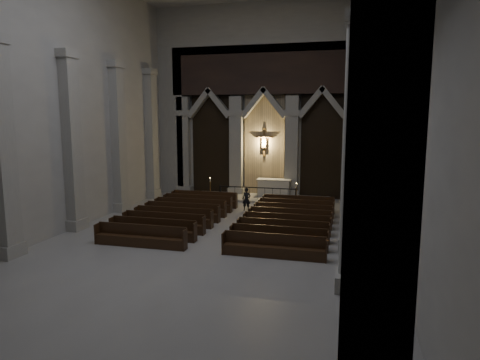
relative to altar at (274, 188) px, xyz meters
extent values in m
plane|color=gray|center=(-0.79, -11.08, -0.69)|extent=(24.00, 24.00, 0.00)
cube|color=#A7A49C|center=(-0.79, 0.92, 5.31)|extent=(14.00, 0.10, 12.00)
cube|color=#A7A49C|center=(-7.79, -11.08, 5.31)|extent=(0.10, 24.00, 12.00)
cube|color=#A7A49C|center=(6.21, -11.08, 5.31)|extent=(0.10, 24.00, 12.00)
cube|color=#A19F96|center=(-6.19, 0.42, 2.51)|extent=(0.80, 0.50, 6.40)
cube|color=#A19F96|center=(-6.19, 0.42, -0.44)|extent=(1.05, 0.70, 0.50)
cube|color=#A19F96|center=(-6.19, 0.42, 4.66)|extent=(1.00, 0.65, 0.35)
cube|color=#A19F96|center=(-2.59, 0.42, 2.51)|extent=(0.80, 0.50, 6.40)
cube|color=#A19F96|center=(-2.59, 0.42, -0.44)|extent=(1.05, 0.70, 0.50)
cube|color=#A19F96|center=(-2.59, 0.42, 4.66)|extent=(1.00, 0.65, 0.35)
cube|color=#A19F96|center=(1.01, 0.42, 2.51)|extent=(0.80, 0.50, 6.40)
cube|color=#A19F96|center=(1.01, 0.42, -0.44)|extent=(1.05, 0.70, 0.50)
cube|color=#A19F96|center=(1.01, 0.42, 4.66)|extent=(1.00, 0.65, 0.35)
cube|color=#A19F96|center=(4.61, 0.42, 2.51)|extent=(0.80, 0.50, 6.40)
cube|color=#A19F96|center=(4.61, 0.42, -0.44)|extent=(1.05, 0.70, 0.50)
cube|color=#A19F96|center=(4.61, 0.42, 4.66)|extent=(1.00, 0.65, 0.35)
cube|color=black|center=(-4.39, 0.77, 2.81)|extent=(2.60, 0.15, 7.00)
cube|color=tan|center=(-0.79, 0.77, 2.81)|extent=(2.60, 0.15, 7.00)
cube|color=black|center=(2.81, 0.77, 2.81)|extent=(2.60, 0.15, 7.00)
cube|color=black|center=(-0.79, 0.42, 7.31)|extent=(12.00, 0.50, 3.00)
cube|color=#A19F96|center=(-6.99, 0.42, 3.81)|extent=(1.60, 0.50, 9.00)
cube|color=#A19F96|center=(5.41, 0.42, 3.81)|extent=(1.60, 0.50, 9.00)
cube|color=#A19F96|center=(-0.79, 0.42, 9.81)|extent=(14.00, 0.50, 3.00)
plane|color=#FFD972|center=(-0.79, 0.74, 2.81)|extent=(1.50, 0.00, 1.50)
cube|color=brown|center=(-0.79, 0.65, 2.81)|extent=(0.13, 0.08, 1.80)
cube|color=brown|center=(-0.79, 0.65, 3.16)|extent=(1.10, 0.08, 0.13)
cube|color=#A27E5E|center=(-0.79, 0.59, 2.76)|extent=(0.26, 0.10, 0.60)
sphere|color=#A27E5E|center=(-0.79, 0.59, 3.16)|extent=(0.17, 0.17, 0.17)
cylinder|color=#A27E5E|center=(-1.05, 0.59, 3.13)|extent=(0.45, 0.08, 0.08)
cylinder|color=#A27E5E|center=(-0.53, 0.59, 3.13)|extent=(0.45, 0.08, 0.08)
cube|color=#A19F96|center=(4.71, -1.58, -0.44)|extent=(1.00, 1.00, 0.50)
cylinder|color=#A19F96|center=(4.71, -1.58, 3.31)|extent=(0.70, 0.70, 7.50)
cube|color=#A19F96|center=(4.71, -1.58, 7.16)|extent=(0.95, 0.95, 0.35)
cube|color=#A19F96|center=(4.71, -5.58, -0.44)|extent=(1.00, 1.00, 0.50)
cylinder|color=#A19F96|center=(4.71, -5.58, 3.31)|extent=(0.70, 0.70, 7.50)
cube|color=#A19F96|center=(4.71, -5.58, 7.16)|extent=(0.95, 0.95, 0.35)
cube|color=#A19F96|center=(4.71, -9.58, -0.44)|extent=(1.00, 1.00, 0.50)
cylinder|color=#A19F96|center=(4.71, -9.58, 3.31)|extent=(0.70, 0.70, 7.50)
cube|color=#A19F96|center=(4.71, -9.58, 7.16)|extent=(0.95, 0.95, 0.35)
cube|color=#A19F96|center=(4.71, -13.58, -0.44)|extent=(1.00, 1.00, 0.50)
cylinder|color=#A19F96|center=(4.71, -13.58, 3.31)|extent=(0.70, 0.70, 7.50)
cube|color=#A19F96|center=(4.71, -13.58, 7.16)|extent=(0.95, 0.95, 0.35)
cube|color=#A19F96|center=(4.71, 0.32, 3.91)|extent=(0.55, 1.20, 9.20)
cube|color=#A19F96|center=(4.71, -22.48, 3.91)|extent=(0.55, 1.20, 9.20)
cube|color=#A19F96|center=(-7.54, -1.58, -0.44)|extent=(0.60, 1.00, 0.50)
cube|color=#A19F96|center=(-7.54, -1.58, 3.31)|extent=(0.50, 0.80, 7.50)
cube|color=#A19F96|center=(-7.54, -1.58, 7.16)|extent=(0.60, 1.00, 0.35)
cube|color=#A19F96|center=(-7.54, -5.58, -0.44)|extent=(0.60, 1.00, 0.50)
cube|color=#A19F96|center=(-7.54, -5.58, 3.31)|extent=(0.50, 0.80, 7.50)
cube|color=#A19F96|center=(-7.54, -5.58, 7.16)|extent=(0.60, 1.00, 0.35)
cube|color=#A19F96|center=(-7.54, -9.58, -0.44)|extent=(0.60, 1.00, 0.50)
cube|color=#A19F96|center=(-7.54, -9.58, 3.31)|extent=(0.50, 0.80, 7.50)
cube|color=#A19F96|center=(-7.54, -9.58, 7.16)|extent=(0.60, 1.00, 0.35)
cube|color=#A19F96|center=(-7.54, -13.58, -0.44)|extent=(0.60, 1.00, 0.50)
cube|color=#A19F96|center=(-7.54, -13.58, 3.31)|extent=(0.50, 0.80, 7.50)
cube|color=#A19F96|center=(-0.79, -0.48, -0.62)|extent=(8.50, 2.60, 0.15)
cube|color=beige|center=(0.00, 0.00, -0.02)|extent=(1.97, 0.77, 1.04)
cube|color=silver|center=(0.00, 0.00, 0.52)|extent=(2.14, 0.85, 0.04)
cube|color=black|center=(-0.79, -1.41, 0.19)|extent=(4.67, 0.05, 0.05)
cube|color=black|center=(-3.12, -1.41, -0.23)|extent=(0.09, 0.09, 0.93)
cube|color=black|center=(1.55, -1.41, -0.23)|extent=(0.09, 0.09, 0.93)
cylinder|color=black|center=(-2.66, -1.41, -0.26)|extent=(0.02, 0.02, 0.86)
cylinder|color=black|center=(-2.19, -1.41, -0.26)|extent=(0.02, 0.02, 0.86)
cylinder|color=black|center=(-1.72, -1.41, -0.26)|extent=(0.02, 0.02, 0.86)
cylinder|color=black|center=(-1.26, -1.41, -0.26)|extent=(0.02, 0.02, 0.86)
cylinder|color=black|center=(-0.79, -1.41, -0.26)|extent=(0.02, 0.02, 0.86)
cylinder|color=black|center=(-0.32, -1.41, -0.26)|extent=(0.02, 0.02, 0.86)
cylinder|color=black|center=(0.15, -1.41, -0.26)|extent=(0.02, 0.02, 0.86)
cylinder|color=black|center=(0.61, -1.41, -0.26)|extent=(0.02, 0.02, 0.86)
cylinder|color=black|center=(1.08, -1.41, -0.26)|extent=(0.02, 0.02, 0.86)
cylinder|color=olive|center=(-3.52, -2.15, -0.67)|extent=(0.26, 0.26, 0.05)
cylinder|color=olive|center=(-3.52, -2.15, -0.05)|extent=(0.04, 0.04, 1.23)
cylinder|color=olive|center=(-3.52, -2.15, 0.57)|extent=(0.13, 0.13, 0.02)
cylinder|color=white|center=(-3.52, -2.15, 0.68)|extent=(0.05, 0.05, 0.21)
sphere|color=#FFC159|center=(-3.52, -2.15, 0.81)|extent=(0.05, 0.05, 0.05)
cylinder|color=olive|center=(1.64, -2.04, -0.67)|extent=(0.23, 0.23, 0.05)
cylinder|color=olive|center=(1.64, -2.04, -0.11)|extent=(0.03, 0.03, 1.11)
cylinder|color=olive|center=(1.64, -2.04, 0.44)|extent=(0.12, 0.12, 0.02)
cylinder|color=white|center=(1.64, -2.04, 0.54)|extent=(0.05, 0.05, 0.19)
sphere|color=#FFC159|center=(1.64, -2.04, 0.66)|extent=(0.04, 0.04, 0.04)
cube|color=black|center=(-3.49, -3.41, -0.49)|extent=(3.83, 0.37, 0.41)
cube|color=black|center=(-3.49, -3.23, -0.06)|extent=(3.83, 0.06, 0.46)
cube|color=black|center=(-5.41, -3.41, -0.28)|extent=(0.05, 0.41, 0.82)
cube|color=black|center=(-1.57, -3.41, -0.28)|extent=(0.05, 0.41, 0.82)
cube|color=black|center=(1.91, -3.41, -0.49)|extent=(3.83, 0.37, 0.41)
cube|color=black|center=(1.91, -3.23, -0.06)|extent=(3.83, 0.06, 0.46)
cube|color=black|center=(-0.01, -3.41, -0.28)|extent=(0.05, 0.41, 0.82)
cube|color=black|center=(3.83, -3.41, -0.28)|extent=(0.05, 0.41, 0.82)
cube|color=black|center=(-3.49, -4.53, -0.49)|extent=(3.83, 0.37, 0.41)
cube|color=black|center=(-3.49, -4.35, -0.06)|extent=(3.83, 0.06, 0.46)
cube|color=black|center=(-5.41, -4.53, -0.28)|extent=(0.05, 0.41, 0.82)
cube|color=black|center=(-1.57, -4.53, -0.28)|extent=(0.05, 0.41, 0.82)
cube|color=black|center=(1.91, -4.53, -0.49)|extent=(3.83, 0.37, 0.41)
cube|color=black|center=(1.91, -4.35, -0.06)|extent=(3.83, 0.06, 0.46)
cube|color=black|center=(-0.01, -4.53, -0.28)|extent=(0.05, 0.41, 0.82)
cube|color=black|center=(3.83, -4.53, -0.28)|extent=(0.05, 0.41, 0.82)
cube|color=black|center=(-3.49, -5.65, -0.49)|extent=(3.83, 0.37, 0.41)
cube|color=black|center=(-3.49, -5.47, -0.06)|extent=(3.83, 0.06, 0.46)
cube|color=black|center=(-5.41, -5.65, -0.28)|extent=(0.05, 0.41, 0.82)
cube|color=black|center=(-1.57, -5.65, -0.28)|extent=(0.05, 0.41, 0.82)
cube|color=black|center=(1.91, -5.65, -0.49)|extent=(3.83, 0.37, 0.41)
cube|color=black|center=(1.91, -5.47, -0.06)|extent=(3.83, 0.06, 0.46)
cube|color=black|center=(-0.01, -5.65, -0.28)|extent=(0.05, 0.41, 0.82)
cube|color=black|center=(3.83, -5.65, -0.28)|extent=(0.05, 0.41, 0.82)
cube|color=black|center=(-3.49, -6.76, -0.49)|extent=(3.83, 0.37, 0.41)
cube|color=black|center=(-3.49, -6.59, -0.06)|extent=(3.83, 0.06, 0.46)
cube|color=black|center=(-5.41, -6.76, -0.28)|extent=(0.05, 0.41, 0.82)
cube|color=black|center=(-1.57, -6.76, -0.28)|extent=(0.05, 0.41, 0.82)
cube|color=black|center=(1.91, -6.76, -0.49)|extent=(3.83, 0.37, 0.41)
cube|color=black|center=(1.91, -6.59, -0.06)|extent=(3.83, 0.06, 0.46)
cube|color=black|center=(-0.01, -6.76, -0.28)|extent=(0.05, 0.41, 0.82)
cube|color=black|center=(3.83, -6.76, -0.28)|extent=(0.05, 0.41, 0.82)
cube|color=black|center=(-3.49, -7.88, -0.49)|extent=(3.83, 0.37, 0.41)
cube|color=black|center=(-3.49, -7.71, -0.06)|extent=(3.83, 0.06, 0.46)
cube|color=black|center=(-5.41, -7.88, -0.28)|extent=(0.05, 0.41, 0.82)
cube|color=black|center=(-1.57, -7.88, -0.28)|extent=(0.05, 0.41, 0.82)
cube|color=black|center=(1.91, -7.88, -0.49)|extent=(3.83, 0.37, 0.41)
cube|color=black|center=(1.91, -7.71, -0.06)|extent=(3.83, 0.06, 0.46)
cube|color=black|center=(-0.01, -7.88, -0.28)|extent=(0.05, 0.41, 0.82)
cube|color=black|center=(3.83, -7.88, -0.28)|extent=(0.05, 0.41, 0.82)
cube|color=black|center=(-3.49, -9.00, -0.49)|extent=(3.83, 0.37, 0.41)
cube|color=black|center=(-3.49, -8.83, -0.06)|extent=(3.83, 0.06, 0.46)
cube|color=black|center=(-5.41, -9.00, -0.28)|extent=(0.05, 0.41, 0.82)
cube|color=black|center=(-1.57, -9.00, -0.28)|extent=(0.05, 0.41, 0.82)
cube|color=black|center=(1.91, -9.00, -0.49)|extent=(3.83, 0.37, 0.41)
cube|color=black|center=(1.91, -8.83, -0.06)|extent=(3.83, 0.06, 0.46)
cube|color=black|center=(-0.01, -9.00, -0.28)|extent=(0.05, 0.41, 0.82)
cube|color=black|center=(3.83, -9.00, -0.28)|extent=(0.05, 0.41, 0.82)
cube|color=black|center=(-3.49, -10.12, -0.49)|extent=(3.83, 0.37, 0.41)
cube|color=black|center=(-3.49, -9.95, -0.06)|extent=(3.83, 0.06, 0.46)
cube|color=black|center=(-5.41, -10.12, -0.28)|extent=(0.05, 0.41, 0.82)
cube|color=black|center=(-1.57, -10.12, -0.28)|extent=(0.05, 0.41, 0.82)
cube|color=black|center=(1.91, -10.12, -0.49)|extent=(3.83, 0.37, 0.41)
cube|color=black|center=(1.91, -9.95, -0.06)|extent=(3.83, 0.06, 0.46)
cube|color=black|center=(-0.01, -10.12, -0.28)|extent=(0.05, 0.41, 0.82)
cube|color=black|center=(3.83, -10.12, -0.28)|extent=(0.05, 0.41, 0.82)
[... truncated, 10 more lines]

